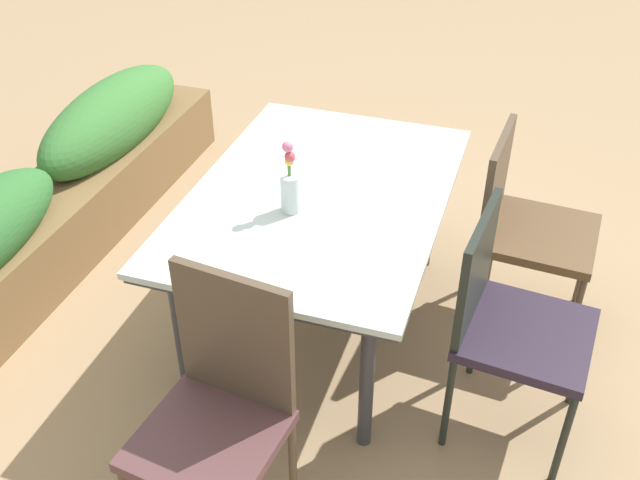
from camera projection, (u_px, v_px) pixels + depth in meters
ground_plane at (334, 321)px, 3.38m from camera, size 12.00×12.00×0.00m
dining_table at (320, 204)px, 2.99m from camera, size 1.46×1.01×0.71m
chair_end_left at (220, 404)px, 2.24m from camera, size 0.47×0.47×0.98m
chair_near_left at (508, 316)px, 2.60m from camera, size 0.50×0.50×0.92m
chair_near_right at (524, 220)px, 3.11m from camera, size 0.50×0.50×0.91m
flower_vase at (290, 185)px, 2.77m from camera, size 0.08×0.08×0.31m
planter_box at (54, 200)px, 3.64m from camera, size 2.78×0.45×0.69m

